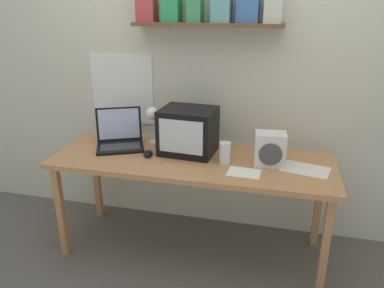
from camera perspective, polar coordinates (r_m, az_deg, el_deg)
The scene contains 11 objects.
ground_plane at distance 2.82m, azimuth 0.00°, elevation -15.62°, with size 12.00×12.00×0.00m, color #5B5852.
back_wall at distance 2.73m, azimuth 2.24°, elevation 13.05°, with size 5.60×0.24×2.60m.
corner_desk at distance 2.49m, azimuth 0.00°, elevation -3.41°, with size 1.84×0.65×0.71m.
crt_monitor at distance 2.51m, azimuth -0.58°, elevation 2.00°, with size 0.38×0.33×0.31m.
laptop at distance 2.71m, azimuth -10.96°, elevation 1.09°, with size 0.41×0.39×0.26m.
desk_lamp at distance 2.65m, azimuth -5.88°, elevation 3.74°, with size 0.11×0.16×0.28m.
juice_glass at distance 2.38m, azimuth 5.01°, elevation -1.51°, with size 0.07×0.07×0.14m.
space_heater at distance 2.38m, azimuth 11.80°, elevation -0.77°, with size 0.20×0.15×0.21m.
computer_mouse at distance 2.52m, azimuth -6.72°, elevation -1.45°, with size 0.08×0.11×0.03m.
loose_paper_near_laptop at distance 2.28m, azimuth 7.94°, elevation -4.35°, with size 0.20×0.15×0.00m.
printed_handout at distance 2.41m, azimuth 16.91°, elevation -3.70°, with size 0.32×0.25×0.00m.
Camera 1 is at (0.54, -2.21, 1.68)m, focal length 35.00 mm.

